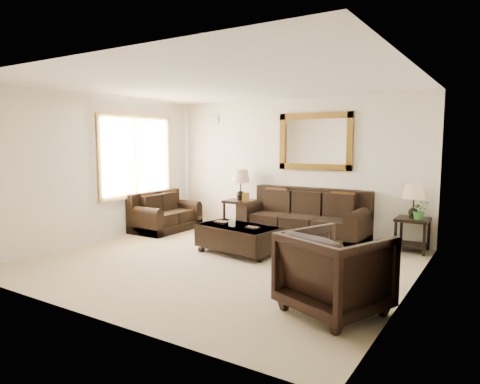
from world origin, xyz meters
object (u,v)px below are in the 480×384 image
Objects in this scene: end_table_left at (241,191)px; armchair at (335,268)px; sofa at (305,222)px; coffee_table at (238,236)px; end_table_right at (413,207)px; loveseat at (164,216)px.

end_table_left is 1.30× the size of armchair.
coffee_table is (-0.53, -1.51, -0.06)m from sofa.
end_table_right is at bearing 43.64° from coffee_table.
sofa is at bearing -175.18° from end_table_right.
loveseat reaches higher than coffee_table.
armchair is (1.69, -3.06, 0.15)m from sofa.
armchair is at bearing -117.02° from loveseat.
end_table_right is 2.98m from coffee_table.
coffee_table is 2.71m from armchair.
end_table_right is (3.40, 0.03, -0.08)m from end_table_left.
end_table_right reaches higher than armchair.
end_table_left is 0.87× the size of coffee_table.
end_table_left is at bearing 129.81° from coffee_table.
end_table_right reaches higher than sofa.
armchair reaches higher than loveseat.
end_table_right is (4.76, 0.89, 0.46)m from loveseat.
end_table_left reaches higher than coffee_table.
sofa is 2.96m from loveseat.
armchair is (3.20, -3.19, -0.34)m from end_table_left.
armchair is at bearing -25.88° from coffee_table.
coffee_table is (0.98, -1.64, -0.54)m from end_table_left.
loveseat is 0.97× the size of coffee_table.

